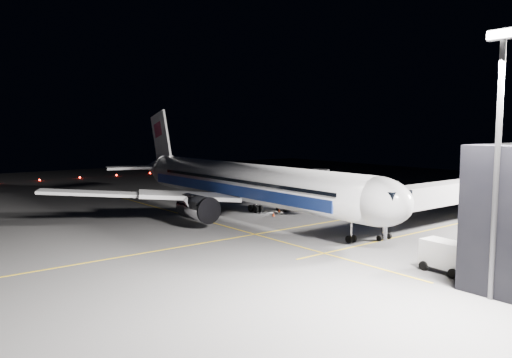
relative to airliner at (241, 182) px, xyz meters
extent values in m
plane|color=#4C4C4F|center=(1.08, 0.00, -5.16)|extent=(200.00, 200.00, 0.00)
cube|color=gold|center=(11.08, 0.00, -5.16)|extent=(0.25, 80.00, 0.01)
cube|color=gold|center=(1.08, -6.00, -5.16)|extent=(70.00, 0.25, 0.01)
cube|color=gold|center=(23.08, 10.00, -5.16)|extent=(0.25, 40.00, 0.01)
cylinder|color=silver|center=(1.08, 0.00, 0.14)|extent=(48.00, 5.60, 5.60)
ellipsoid|color=silver|center=(25.08, 0.00, 0.14)|extent=(8.96, 5.60, 5.60)
cube|color=black|center=(27.38, 0.00, 1.14)|extent=(2.20, 3.40, 0.90)
cone|color=silver|center=(-27.42, 0.00, 0.44)|extent=(9.00, 5.49, 5.49)
cube|color=navy|center=(0.08, 2.78, -0.76)|extent=(42.24, 0.25, 1.50)
cube|color=navy|center=(0.08, -2.78, -0.76)|extent=(42.24, 0.25, 1.50)
cube|color=silver|center=(-1.42, 8.00, -1.46)|extent=(11.36, 15.23, 1.53)
cube|color=silver|center=(-1.42, -8.00, -1.46)|extent=(11.36, 15.23, 1.53)
cube|color=silver|center=(-6.42, 20.50, -0.59)|extent=(8.57, 13.22, 1.31)
cube|color=silver|center=(-6.42, -20.50, -0.59)|extent=(8.57, 13.22, 1.31)
cube|color=silver|center=(-26.92, 5.20, 0.74)|extent=(6.20, 9.67, 0.45)
cube|color=silver|center=(-26.92, -5.20, 0.74)|extent=(6.20, 9.67, 0.45)
cube|color=white|center=(-25.12, 0.00, 6.34)|extent=(7.53, 0.40, 10.28)
cube|color=#BD4063|center=(-25.92, 0.00, 7.74)|extent=(3.22, 0.55, 3.22)
cylinder|color=#B7B7BF|center=(2.28, 9.00, -2.61)|extent=(5.60, 3.40, 3.40)
cylinder|color=#B7B7BF|center=(2.28, -9.00, -2.61)|extent=(5.60, 3.40, 3.40)
cylinder|color=#9999A0|center=(21.58, 0.00, -3.91)|extent=(0.26, 0.26, 2.50)
cylinder|color=black|center=(21.58, 0.00, -4.71)|extent=(0.90, 0.70, 0.90)
cylinder|color=#9999A0|center=(-1.92, 4.30, -3.91)|extent=(0.26, 0.26, 2.50)
cylinder|color=#9999A0|center=(-1.92, -4.30, -3.91)|extent=(0.26, 0.26, 2.50)
cylinder|color=black|center=(-1.92, 4.30, -4.61)|extent=(1.10, 1.60, 1.10)
cylinder|color=black|center=(-1.92, -4.30, -4.61)|extent=(1.10, 1.60, 1.10)
cube|color=#B2B2B7|center=(23.08, 20.05, -0.56)|extent=(3.00, 33.90, 2.80)
cube|color=#B2B2B7|center=(23.08, 4.20, -0.56)|extent=(3.60, 3.20, 3.40)
cylinder|color=#9999A0|center=(23.08, 4.20, -3.61)|extent=(0.70, 0.70, 3.10)
cylinder|color=black|center=(23.08, 3.30, -4.81)|extent=(0.70, 0.30, 0.70)
cylinder|color=black|center=(23.08, 5.10, -4.81)|extent=(0.70, 0.30, 0.70)
cylinder|color=#59595E|center=(41.08, -6.00, 4.84)|extent=(0.44, 0.44, 20.00)
cube|color=#59595E|center=(41.08, -6.00, 15.14)|extent=(2.40, 0.50, 0.80)
cube|color=white|center=(41.08, -6.35, 15.14)|extent=(2.20, 0.15, 0.60)
sphere|color=#FF140A|center=(-70.92, -10.00, -4.94)|extent=(0.44, 0.44, 0.44)
sphere|color=#FF140A|center=(-70.92, 0.00, -4.94)|extent=(0.44, 0.44, 0.44)
sphere|color=#FF140A|center=(-70.92, 10.00, -4.94)|extent=(0.44, 0.44, 0.44)
sphere|color=#FF140A|center=(-70.92, 20.00, -4.94)|extent=(0.44, 0.44, 0.44)
sphere|color=#FF140A|center=(-70.92, 30.00, -4.94)|extent=(0.44, 0.44, 0.44)
cube|color=silver|center=(34.89, -2.15, -3.46)|extent=(4.54, 2.49, 2.42)
cube|color=silver|center=(37.52, -2.33, -4.12)|extent=(1.90, 2.21, 1.32)
cube|color=black|center=(37.52, -2.33, -3.57)|extent=(1.44, 1.96, 0.55)
cylinder|color=black|center=(36.50, -1.10, -4.72)|extent=(0.90, 0.33, 0.88)
cylinder|color=black|center=(36.35, -3.41, -4.72)|extent=(0.90, 0.33, 0.88)
cylinder|color=black|center=(33.42, -0.90, -4.72)|extent=(0.90, 0.33, 0.88)
cylinder|color=black|center=(33.27, -3.20, -4.72)|extent=(0.90, 0.33, 0.88)
cube|color=black|center=(0.36, 8.65, -4.36)|extent=(2.65, 1.74, 1.18)
cube|color=black|center=(0.36, 8.65, -3.61)|extent=(1.13, 1.13, 0.64)
sphere|color=#FFF2CC|center=(-0.22, 7.85, -4.36)|extent=(0.28, 0.28, 0.28)
sphere|color=#FFF2CC|center=(0.85, 7.79, -4.36)|extent=(0.28, 0.28, 0.28)
cylinder|color=black|center=(1.37, 9.51, -4.84)|extent=(0.65, 0.27, 0.64)
cylinder|color=black|center=(1.27, 7.69, -4.84)|extent=(0.65, 0.27, 0.64)
cylinder|color=black|center=(-0.56, 9.61, -4.84)|extent=(0.65, 0.27, 0.64)
cylinder|color=black|center=(-0.65, 7.79, -4.84)|extent=(0.65, 0.27, 0.64)
cone|color=red|center=(2.84, 4.00, -4.87)|extent=(0.40, 0.40, 0.59)
cone|color=red|center=(0.60, 7.06, -4.89)|extent=(0.36, 0.36, 0.55)
cone|color=red|center=(3.94, 10.59, -4.89)|extent=(0.36, 0.36, 0.55)
camera|label=1|loc=(59.49, -43.89, 8.29)|focal=35.00mm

